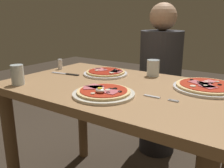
# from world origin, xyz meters

# --- Properties ---
(dining_table) EXTENTS (1.16, 0.73, 0.74)m
(dining_table) POSITION_xyz_m (0.00, 0.00, 0.62)
(dining_table) COLOR #9E754C
(dining_table) RESTS_ON ground
(pizza_foreground) EXTENTS (0.28, 0.28, 0.05)m
(pizza_foreground) POSITION_xyz_m (0.03, -0.17, 0.75)
(pizza_foreground) COLOR silver
(pizza_foreground) RESTS_ON dining_table
(pizza_across_left) EXTENTS (0.32, 0.32, 0.03)m
(pizza_across_left) POSITION_xyz_m (0.39, 0.18, 0.75)
(pizza_across_left) COLOR white
(pizza_across_left) RESTS_ON dining_table
(pizza_across_right) EXTENTS (0.26, 0.26, 0.03)m
(pizza_across_right) POSITION_xyz_m (-0.19, 0.15, 0.75)
(pizza_across_right) COLOR white
(pizza_across_right) RESTS_ON dining_table
(water_glass_near) EXTENTS (0.06, 0.06, 0.10)m
(water_glass_near) POSITION_xyz_m (-0.43, -0.28, 0.79)
(water_glass_near) COLOR silver
(water_glass_near) RESTS_ON dining_table
(water_glass_far) EXTENTS (0.07, 0.07, 0.10)m
(water_glass_far) POSITION_xyz_m (0.06, 0.29, 0.78)
(water_glass_far) COLOR silver
(water_glass_far) RESTS_ON dining_table
(fork) EXTENTS (0.16, 0.02, 0.00)m
(fork) POSITION_xyz_m (0.25, -0.07, 0.74)
(fork) COLOR silver
(fork) RESTS_ON dining_table
(knife) EXTENTS (0.20, 0.05, 0.01)m
(knife) POSITION_xyz_m (-0.39, 0.03, 0.75)
(knife) COLOR silver
(knife) RESTS_ON dining_table
(salt_shaker) EXTENTS (0.03, 0.03, 0.07)m
(salt_shaker) POSITION_xyz_m (-0.53, 0.12, 0.78)
(salt_shaker) COLOR white
(salt_shaker) RESTS_ON dining_table
(diner_person) EXTENTS (0.32, 0.32, 1.18)m
(diner_person) POSITION_xyz_m (-0.08, 0.72, 0.56)
(diner_person) COLOR black
(diner_person) RESTS_ON ground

